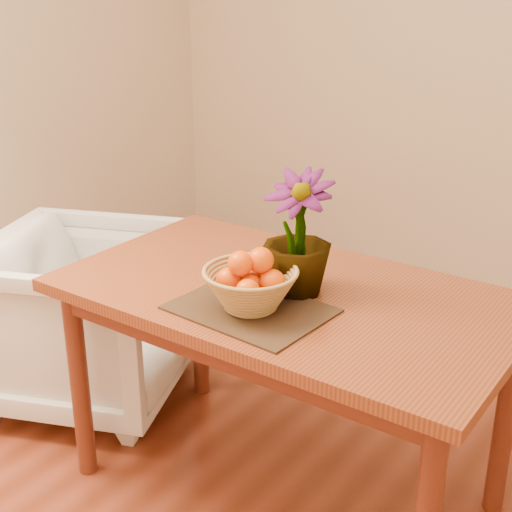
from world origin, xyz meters
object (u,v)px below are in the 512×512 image
Objects in this scene: table at (286,315)px; wicker_basket at (251,290)px; potted_plant at (297,234)px; armchair at (87,310)px.

table is 5.10× the size of wicker_basket.
potted_plant reaches higher than armchair.
wicker_basket is 0.35× the size of armchair.
wicker_basket is 0.73× the size of potted_plant.
wicker_basket is (-0.00, -0.18, 0.15)m from table.
armchair is at bearing 166.80° from wicker_basket.
table is 0.24m from wicker_basket.
armchair is (-1.02, 0.05, -0.55)m from potted_plant.
armchair is at bearing 170.73° from potted_plant.
potted_plant is 1.16m from armchair.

